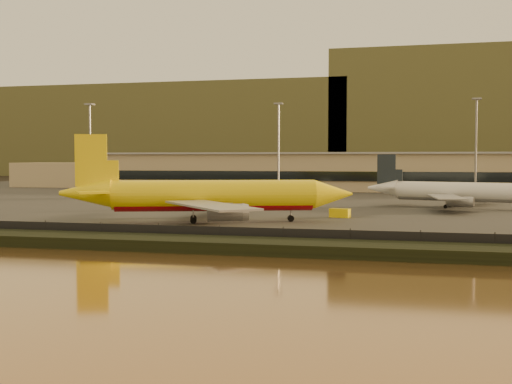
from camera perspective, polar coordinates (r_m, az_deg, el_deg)
ground at (r=92.29m, az=-2.08°, el=-3.71°), size 900.00×900.00×0.00m
embankment at (r=76.12m, az=-5.58°, el=-4.63°), size 320.00×7.00×1.40m
tarmac at (r=185.18m, az=5.98°, el=-0.32°), size 320.00×220.00×0.20m
perimeter_fence at (r=79.80m, az=-4.63°, el=-3.84°), size 300.00×0.05×2.20m
terminal_building at (r=217.40m, az=3.29°, el=1.80°), size 202.00×25.00×12.60m
apron_light_masts at (r=163.55m, az=10.28°, el=4.68°), size 152.20×12.20×25.40m
distant_hills at (r=431.10m, az=7.70°, el=5.71°), size 470.00×160.00×70.00m
dhl_cargo_jet at (r=106.37m, az=-4.19°, el=-0.38°), size 47.31×45.02×14.51m
white_narrowbody_jet at (r=142.57m, az=17.54°, el=-0.01°), size 39.49×37.68×11.53m
gse_vehicle_yellow at (r=116.03m, az=7.46°, el=-1.86°), size 3.85×2.42×1.61m
gse_vehicle_white at (r=130.34m, az=-2.64°, el=-1.22°), size 4.58×2.30×2.01m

